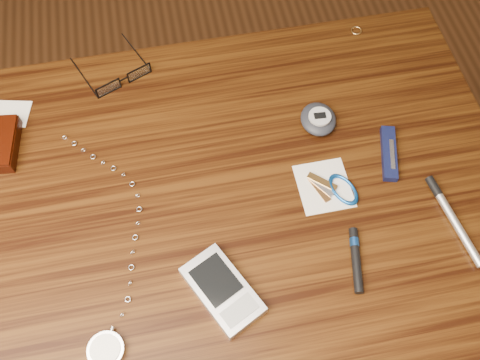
{
  "coord_description": "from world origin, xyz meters",
  "views": [
    {
      "loc": [
        -0.02,
        -0.37,
        1.5
      ],
      "look_at": [
        0.06,
        0.03,
        0.76
      ],
      "focal_mm": 40.0,
      "sensor_mm": 36.0,
      "label": 1
    }
  ],
  "objects_px": {
    "pocket_watch": "(107,338)",
    "pocket_knife": "(389,153)",
    "eyeglasses": "(122,78)",
    "notepad_keys": "(334,188)",
    "desk": "(209,234)",
    "silver_pen": "(450,213)",
    "pda_phone": "(222,290)",
    "pedometer": "(318,119)"
  },
  "relations": [
    {
      "from": "desk",
      "to": "silver_pen",
      "type": "distance_m",
      "value": 0.39
    },
    {
      "from": "pocket_knife",
      "to": "pocket_watch",
      "type": "bearing_deg",
      "value": -156.12
    },
    {
      "from": "eyeglasses",
      "to": "pedometer",
      "type": "height_order",
      "value": "pedometer"
    },
    {
      "from": "eyeglasses",
      "to": "notepad_keys",
      "type": "relative_size",
      "value": 1.44
    },
    {
      "from": "pedometer",
      "to": "notepad_keys",
      "type": "distance_m",
      "value": 0.13
    },
    {
      "from": "desk",
      "to": "pedometer",
      "type": "distance_m",
      "value": 0.27
    },
    {
      "from": "pedometer",
      "to": "pocket_knife",
      "type": "xyz_separation_m",
      "value": [
        0.1,
        -0.09,
        -0.01
      ]
    },
    {
      "from": "pocket_watch",
      "to": "notepad_keys",
      "type": "bearing_deg",
      "value": 24.32
    },
    {
      "from": "silver_pen",
      "to": "pda_phone",
      "type": "bearing_deg",
      "value": -171.74
    },
    {
      "from": "pocket_watch",
      "to": "notepad_keys",
      "type": "relative_size",
      "value": 3.85
    },
    {
      "from": "pda_phone",
      "to": "notepad_keys",
      "type": "distance_m",
      "value": 0.24
    },
    {
      "from": "eyeglasses",
      "to": "pocket_knife",
      "type": "xyz_separation_m",
      "value": [
        0.42,
        -0.24,
        -0.0
      ]
    },
    {
      "from": "pocket_watch",
      "to": "pedometer",
      "type": "bearing_deg",
      "value": 37.99
    },
    {
      "from": "pocket_watch",
      "to": "silver_pen",
      "type": "height_order",
      "value": "pocket_watch"
    },
    {
      "from": "eyeglasses",
      "to": "notepad_keys",
      "type": "bearing_deg",
      "value": -42.15
    },
    {
      "from": "notepad_keys",
      "to": "silver_pen",
      "type": "xyz_separation_m",
      "value": [
        0.16,
        -0.08,
        0.0
      ]
    },
    {
      "from": "pda_phone",
      "to": "notepad_keys",
      "type": "xyz_separation_m",
      "value": [
        0.2,
        0.13,
        -0.01
      ]
    },
    {
      "from": "eyeglasses",
      "to": "pedometer",
      "type": "relative_size",
      "value": 1.98
    },
    {
      "from": "desk",
      "to": "pda_phone",
      "type": "height_order",
      "value": "pda_phone"
    },
    {
      "from": "pedometer",
      "to": "silver_pen",
      "type": "relative_size",
      "value": 0.47
    },
    {
      "from": "silver_pen",
      "to": "notepad_keys",
      "type": "bearing_deg",
      "value": 154.12
    },
    {
      "from": "pedometer",
      "to": "silver_pen",
      "type": "distance_m",
      "value": 0.26
    },
    {
      "from": "desk",
      "to": "pda_phone",
      "type": "distance_m",
      "value": 0.18
    },
    {
      "from": "pocket_watch",
      "to": "pocket_knife",
      "type": "relative_size",
      "value": 3.79
    },
    {
      "from": "pocket_watch",
      "to": "pda_phone",
      "type": "relative_size",
      "value": 2.78
    },
    {
      "from": "pda_phone",
      "to": "notepad_keys",
      "type": "height_order",
      "value": "pda_phone"
    },
    {
      "from": "desk",
      "to": "eyeglasses",
      "type": "xyz_separation_m",
      "value": [
        -0.11,
        0.28,
        0.11
      ]
    },
    {
      "from": "desk",
      "to": "pocket_knife",
      "type": "bearing_deg",
      "value": 6.94
    },
    {
      "from": "pda_phone",
      "to": "pedometer",
      "type": "relative_size",
      "value": 1.91
    },
    {
      "from": "eyeglasses",
      "to": "notepad_keys",
      "type": "distance_m",
      "value": 0.42
    },
    {
      "from": "desk",
      "to": "notepad_keys",
      "type": "height_order",
      "value": "notepad_keys"
    },
    {
      "from": "pocket_watch",
      "to": "pda_phone",
      "type": "bearing_deg",
      "value": 12.16
    },
    {
      "from": "notepad_keys",
      "to": "pda_phone",
      "type": "bearing_deg",
      "value": -147.13
    },
    {
      "from": "pocket_knife",
      "to": "silver_pen",
      "type": "distance_m",
      "value": 0.13
    },
    {
      "from": "pda_phone",
      "to": "pedometer",
      "type": "bearing_deg",
      "value": 50.85
    },
    {
      "from": "silver_pen",
      "to": "eyeglasses",
      "type": "bearing_deg",
      "value": 142.72
    },
    {
      "from": "pda_phone",
      "to": "silver_pen",
      "type": "height_order",
      "value": "pda_phone"
    },
    {
      "from": "pedometer",
      "to": "pocket_knife",
      "type": "distance_m",
      "value": 0.13
    },
    {
      "from": "notepad_keys",
      "to": "desk",
      "type": "bearing_deg",
      "value": 178.51
    },
    {
      "from": "desk",
      "to": "notepad_keys",
      "type": "xyz_separation_m",
      "value": [
        0.21,
        -0.01,
        0.11
      ]
    },
    {
      "from": "desk",
      "to": "notepad_keys",
      "type": "relative_size",
      "value": 9.85
    },
    {
      "from": "desk",
      "to": "pda_phone",
      "type": "bearing_deg",
      "value": -89.42
    }
  ]
}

